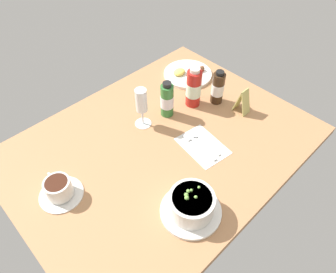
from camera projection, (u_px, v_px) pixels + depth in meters
ground_plane at (161, 145)px, 116.81cm from camera, size 110.00×84.00×3.00cm
porridge_bowl at (191, 205)px, 92.85cm from camera, size 19.22×19.22×9.20cm
cutlery_setting at (202, 145)px, 114.68cm from camera, size 15.46×19.98×0.90cm
coffee_cup at (59, 189)px, 97.84cm from camera, size 14.30×14.30×7.08cm
wine_glass at (141, 103)px, 114.74cm from camera, size 6.55×6.55×16.92cm
sauce_bottle_green at (167, 100)px, 121.48cm from camera, size 5.32×5.32×15.74cm
sauce_bottle_red at (194, 88)px, 125.10cm from camera, size 6.24×6.24×17.70cm
sauce_bottle_brown at (218, 88)px, 126.99cm from camera, size 5.20×5.20×15.24cm
breakfast_plate at (188, 74)px, 144.09cm from camera, size 22.45×22.45×3.70cm
menu_card at (243, 101)px, 123.91cm from camera, size 4.53×6.08×10.94cm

